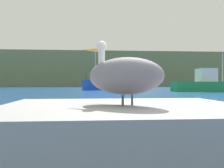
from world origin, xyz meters
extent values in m
plane|color=#194C93|center=(0.00, 0.00, 0.00)|extent=(260.00, 260.00, 0.00)
cube|color=#6B7A51|center=(0.00, 68.31, 4.48)|extent=(140.00, 17.13, 8.95)
cube|color=gray|center=(-1.06, -0.70, 0.37)|extent=(3.11, 2.59, 0.74)
ellipsoid|color=slate|center=(-1.06, -0.70, 1.11)|extent=(1.18, 1.20, 0.47)
cylinder|color=white|center=(-1.34, -0.42, 1.34)|extent=(0.09, 0.09, 0.30)
sphere|color=white|center=(-1.34, -0.42, 1.53)|extent=(0.14, 0.14, 0.14)
cone|color=gold|center=(-1.50, -0.25, 1.50)|extent=(0.28, 0.28, 0.09)
cylinder|color=#4C4742|center=(-1.09, -0.81, 0.81)|extent=(0.03, 0.03, 0.13)
cylinder|color=#4C4742|center=(-0.95, -0.67, 0.81)|extent=(0.03, 0.03, 0.13)
cube|color=blue|center=(1.45, 31.49, 0.67)|extent=(7.70, 4.66, 1.35)
cube|color=#1E6099|center=(2.32, 31.81, 2.08)|extent=(3.11, 2.72, 1.46)
cylinder|color=#B2B2B2|center=(-0.63, 30.71, 3.33)|extent=(0.12, 0.12, 3.96)
cylinder|color=#3F382D|center=(-1.87, 30.24, 1.70)|extent=(0.10, 0.10, 0.70)
cube|color=#1E8C4C|center=(11.68, 24.34, 0.55)|extent=(7.29, 2.42, 1.09)
cube|color=silver|center=(11.89, 24.34, 1.85)|extent=(1.83, 2.06, 1.51)
cylinder|color=#B2B2B2|center=(13.87, 24.35, 2.75)|extent=(0.12, 0.12, 3.32)
camera|label=1|loc=(-1.51, -3.94, 1.04)|focal=41.13mm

